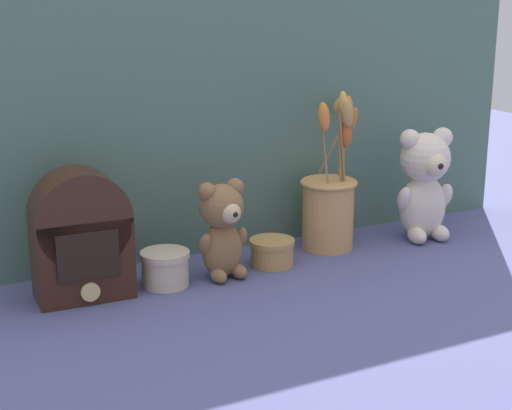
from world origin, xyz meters
TOP-DOWN VIEW (x-y plane):
  - ground_plane at (0.00, 0.00)m, footprint 4.00×4.00m
  - backdrop_wall at (0.00, 0.17)m, footprint 1.49×0.02m
  - teddy_bear_large at (0.43, 0.03)m, footprint 0.14×0.13m
  - teddy_bear_medium at (-0.08, 0.01)m, footprint 0.11×0.10m
  - flower_vase at (0.20, 0.07)m, footprint 0.15×0.15m
  - vintage_radio at (-0.35, 0.03)m, footprint 0.18×0.11m
  - decorative_tin_tall at (0.04, 0.02)m, footprint 0.09×0.09m
  - decorative_tin_short at (-0.20, 0.02)m, footprint 0.10×0.10m

SIDE VIEW (x-z plane):
  - ground_plane at x=0.00m, z-range 0.00..0.00m
  - decorative_tin_tall at x=0.04m, z-range 0.00..0.06m
  - decorative_tin_short at x=-0.20m, z-range 0.00..0.07m
  - flower_vase at x=0.20m, z-range -0.07..0.28m
  - teddy_bear_medium at x=-0.08m, z-range 0.00..0.20m
  - vintage_radio at x=-0.35m, z-range 0.00..0.24m
  - teddy_bear_large at x=0.43m, z-range 0.01..0.26m
  - backdrop_wall at x=0.00m, z-range 0.00..0.63m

